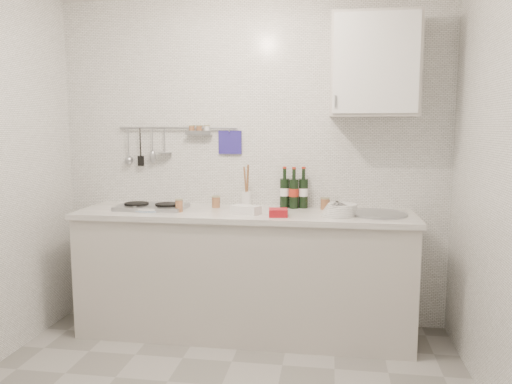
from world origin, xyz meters
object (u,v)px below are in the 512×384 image
plate_stack_sink (340,210)px  plate_stack_hob (152,208)px  wall_cabinet (374,66)px  wine_bottles (294,188)px  utensil_crock (246,197)px

plate_stack_sink → plate_stack_hob: bearing=178.5°
wall_cabinet → wine_bottles: 1.04m
wine_bottles → utensil_crock: utensil_crock is taller
wine_bottles → wall_cabinet: bearing=-9.0°
wall_cabinet → plate_stack_hob: 1.89m
wall_cabinet → wine_bottles: (-0.56, 0.09, -0.87)m
plate_stack_sink → wall_cabinet: bearing=41.3°
plate_stack_sink → utensil_crock: size_ratio=0.77×
wall_cabinet → utensil_crock: 1.32m
plate_stack_hob → utensil_crock: size_ratio=0.91×
wine_bottles → utensil_crock: size_ratio=0.94×
plate_stack_hob → wine_bottles: size_ratio=0.96×
plate_stack_hob → wine_bottles: (1.03, 0.24, 0.14)m
plate_stack_sink → utensil_crock: bearing=160.5°
plate_stack_hob → utensil_crock: utensil_crock is taller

